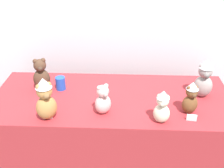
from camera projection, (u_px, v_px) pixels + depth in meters
wall_back at (115, 4)px, 2.44m from camera, size 7.00×0.08×2.60m
display_table at (112, 132)px, 2.35m from camera, size 1.92×0.79×0.71m
teddy_bear_cocoa at (41, 75)px, 2.24m from camera, size 0.17×0.15×0.27m
teddy_bear_blush at (103, 100)px, 1.93m from camera, size 0.16×0.15×0.24m
teddy_bear_caramel at (45, 99)px, 1.85m from camera, size 0.19×0.18×0.32m
teddy_bear_chestnut at (191, 98)px, 1.93m from camera, size 0.14×0.13×0.25m
teddy_bear_cream at (162, 107)px, 1.83m from camera, size 0.13×0.12×0.25m
teddy_bear_ash at (204, 79)px, 2.11m from camera, size 0.15×0.13×0.32m
party_cup_blue at (61, 83)px, 2.25m from camera, size 0.08×0.08×0.11m
name_card_front_left at (47, 116)px, 1.91m from camera, size 0.07×0.02×0.05m
name_card_front_middle at (192, 118)px, 1.89m from camera, size 0.07×0.02×0.05m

